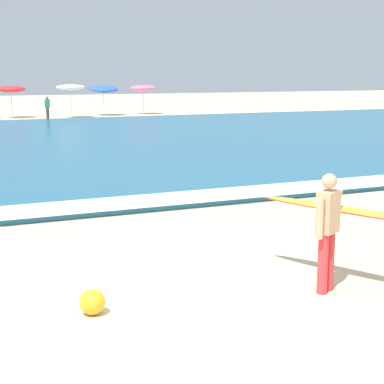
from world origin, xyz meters
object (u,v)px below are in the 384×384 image
beachgoer_near_row_left (47,107)px  beach_ball (92,302)px  beach_umbrella_5 (11,89)px  beach_umbrella_8 (143,88)px  beach_umbrella_6 (70,87)px  surfer_with_board (335,219)px  beach_umbrella_7 (103,89)px

beachgoer_near_row_left → beach_ball: bearing=-99.8°
beachgoer_near_row_left → beach_ball: 34.32m
beach_umbrella_5 → beach_ball: 37.01m
beach_umbrella_5 → beach_umbrella_8: size_ratio=1.03×
beach_umbrella_5 → beach_umbrella_8: beach_umbrella_5 is taller
beach_umbrella_8 → beachgoer_near_row_left: size_ratio=1.38×
beach_umbrella_6 → beach_umbrella_8: size_ratio=1.05×
beach_ball → beach_umbrella_5: bearing=83.8°
surfer_with_board → beach_umbrella_5: size_ratio=1.16×
beach_umbrella_6 → beach_umbrella_8: beach_umbrella_6 is taller
beach_umbrella_7 → beachgoer_near_row_left: beach_umbrella_7 is taller
surfer_with_board → beach_ball: size_ratio=7.58×
surfer_with_board → beach_ball: bearing=173.6°
beach_umbrella_5 → beachgoer_near_row_left: (1.87, -2.94, -1.13)m
surfer_with_board → beach_umbrella_6: bearing=83.2°
beach_umbrella_7 → beach_umbrella_8: (3.11, 0.20, 0.03)m
beach_umbrella_5 → beach_umbrella_8: bearing=1.1°
beach_umbrella_7 → beach_umbrella_6: bearing=-151.7°
surfer_with_board → beach_umbrella_8: bearing=74.9°
surfer_with_board → beach_umbrella_7: size_ratio=1.14×
surfer_with_board → beach_umbrella_6: (4.23, 35.67, 1.07)m
beach_umbrella_7 → beach_ball: (-10.47, -36.75, -1.74)m
beach_umbrella_6 → beachgoer_near_row_left: bearing=-142.4°
surfer_with_board → beach_umbrella_5: beach_umbrella_5 is taller
beach_umbrella_5 → beach_umbrella_6: 4.05m
beach_umbrella_8 → beach_ball: (-13.58, -36.95, -1.77)m
beach_umbrella_7 → beach_ball: size_ratio=6.64×
beach_umbrella_5 → beach_umbrella_6: size_ratio=0.97×
beach_umbrella_5 → beach_umbrella_7: beach_umbrella_7 is taller
beach_umbrella_6 → beach_umbrella_7: 3.12m
beach_umbrella_8 → beach_umbrella_5: bearing=-178.9°
surfer_with_board → beach_umbrella_5: bearing=89.3°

